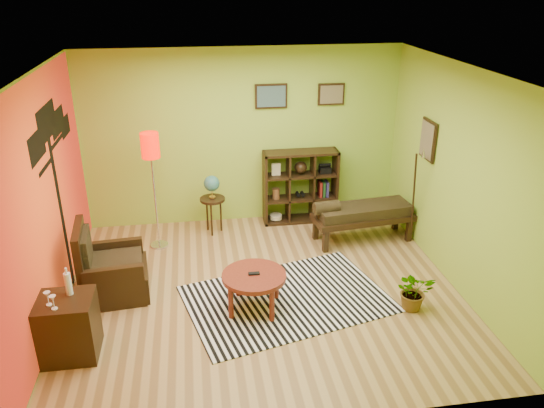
{
  "coord_description": "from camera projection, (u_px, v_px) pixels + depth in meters",
  "views": [
    {
      "loc": [
        -0.76,
        -5.81,
        3.78
      ],
      "look_at": [
        0.18,
        0.38,
        1.05
      ],
      "focal_mm": 35.0,
      "sensor_mm": 36.0,
      "label": 1
    }
  ],
  "objects": [
    {
      "name": "side_cabinet",
      "position": [
        68.0,
        327.0,
        5.6
      ],
      "size": [
        0.58,
        0.53,
        1.0
      ],
      "color": "black",
      "rests_on": "ground"
    },
    {
      "name": "cube_shelf",
      "position": [
        301.0,
        187.0,
        8.61
      ],
      "size": [
        1.2,
        0.35,
        1.2
      ],
      "color": "black",
      "rests_on": "ground"
    },
    {
      "name": "potted_plant",
      "position": [
        414.0,
        295.0,
        6.44
      ],
      "size": [
        0.5,
        0.54,
        0.39
      ],
      "primitive_type": "imported",
      "rotation": [
        0.0,
        0.0,
        -0.09
      ],
      "color": "#26661E",
      "rests_on": "ground"
    },
    {
      "name": "armchair",
      "position": [
        110.0,
        273.0,
        6.7
      ],
      "size": [
        0.88,
        0.89,
        0.98
      ],
      "color": "black",
      "rests_on": "ground"
    },
    {
      "name": "bench",
      "position": [
        361.0,
        213.0,
        8.0
      ],
      "size": [
        1.59,
        0.71,
        0.71
      ],
      "color": "black",
      "rests_on": "ground"
    },
    {
      "name": "zebra_rug",
      "position": [
        287.0,
        299.0,
        6.69
      ],
      "size": [
        2.78,
        2.18,
        0.01
      ],
      "primitive_type": "cube",
      "rotation": [
        0.0,
        0.0,
        0.25
      ],
      "color": "white",
      "rests_on": "ground"
    },
    {
      "name": "globe_table",
      "position": [
        212.0,
        190.0,
        8.15
      ],
      "size": [
        0.39,
        0.39,
        0.95
      ],
      "color": "black",
      "rests_on": "ground"
    },
    {
      "name": "room_shell",
      "position": [
        253.0,
        159.0,
        6.16
      ],
      "size": [
        5.04,
        4.54,
        2.82
      ],
      "color": "#97C23A",
      "rests_on": "ground"
    },
    {
      "name": "ground",
      "position": [
        263.0,
        290.0,
        6.88
      ],
      "size": [
        5.0,
        5.0,
        0.0
      ],
      "primitive_type": "plane",
      "color": "tan",
      "rests_on": "ground"
    },
    {
      "name": "floor_lamp",
      "position": [
        151.0,
        156.0,
        7.44
      ],
      "size": [
        0.27,
        0.27,
        1.76
      ],
      "color": "silver",
      "rests_on": "ground"
    },
    {
      "name": "coffee_table",
      "position": [
        254.0,
        279.0,
        6.36
      ],
      "size": [
        0.78,
        0.78,
        0.5
      ],
      "color": "maroon",
      "rests_on": "ground"
    }
  ]
}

